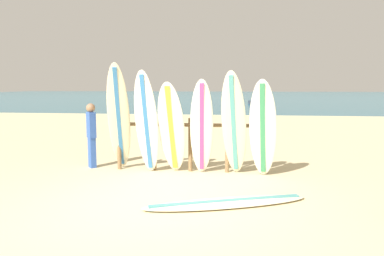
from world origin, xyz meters
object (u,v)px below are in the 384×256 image
object	(u,v)px
surfboard_leaning_center_left	(172,129)
surfboard_leaning_center	(202,127)
beachgoer_standing	(91,132)
surfboard_leaning_center_right	(234,124)
small_boat_offshore	(260,102)
surfboard_lying_on_sand	(227,202)
surfboard_rack	(190,139)
surfboard_leaning_far_left	(119,118)
surfboard_leaning_right	(263,129)
surfboard_leaning_left	(147,123)

from	to	relation	value
surfboard_leaning_center_left	surfboard_leaning_center	world-z (taller)	surfboard_leaning_center
surfboard_leaning_center	beachgoer_standing	xyz separation A→B (m)	(-2.60, 0.40, -0.20)
surfboard_leaning_center_right	surfboard_leaning_center_left	bearing A→B (deg)	178.58
beachgoer_standing	small_boat_offshore	distance (m)	29.05
surfboard_lying_on_sand	beachgoer_standing	size ratio (longest dim) A/B	1.86
surfboard_rack	surfboard_leaning_center	distance (m)	0.51
surfboard_leaning_far_left	small_boat_offshore	bearing A→B (deg)	80.57
surfboard_lying_on_sand	beachgoer_standing	xyz separation A→B (m)	(-3.19, 2.29, 0.79)
surfboard_leaning_right	beachgoer_standing	distance (m)	3.90
surfboard_rack	surfboard_lying_on_sand	size ratio (longest dim) A/B	1.21
surfboard_leaning_center_right	surfboard_leaning_right	xyz separation A→B (m)	(0.59, -0.05, -0.08)
surfboard_leaning_center_right	surfboard_leaning_right	bearing A→B (deg)	-4.86
surfboard_lying_on_sand	surfboard_rack	bearing A→B (deg)	111.59
surfboard_leaning_center_right	surfboard_lying_on_sand	world-z (taller)	surfboard_leaning_center_right
surfboard_leaning_center_left	surfboard_leaning_center_right	size ratio (longest dim) A/B	0.90
surfboard_leaning_center_left	small_boat_offshore	world-z (taller)	surfboard_leaning_center_left
surfboard_leaning_center_left	small_boat_offshore	bearing A→B (deg)	82.89
surfboard_leaning_far_left	surfboard_leaning_left	distance (m)	0.68
surfboard_leaning_center	surfboard_leaning_right	xyz separation A→B (m)	(1.26, -0.12, -0.00)
surfboard_leaning_right	beachgoer_standing	world-z (taller)	surfboard_leaning_right
beachgoer_standing	surfboard_lying_on_sand	bearing A→B (deg)	-35.75
surfboard_leaning_far_left	surfboard_leaning_right	xyz separation A→B (m)	(3.08, -0.18, -0.17)
surfboard_leaning_center_right	surfboard_leaning_center	bearing A→B (deg)	173.91
surfboard_leaning_center	surfboard_lying_on_sand	xyz separation A→B (m)	(0.59, -1.89, -0.99)
surfboard_leaning_right	surfboard_leaning_left	bearing A→B (deg)	179.30
surfboard_lying_on_sand	surfboard_leaning_center_right	bearing A→B (deg)	87.40
surfboard_lying_on_sand	small_boat_offshore	world-z (taller)	small_boat_offshore
surfboard_rack	surfboard_leaning_center_right	size ratio (longest dim) A/B	1.52
surfboard_leaning_right	small_boat_offshore	size ratio (longest dim) A/B	0.85
surfboard_rack	surfboard_leaning_left	world-z (taller)	surfboard_leaning_left
surfboard_leaning_far_left	beachgoer_standing	bearing A→B (deg)	155.99
surfboard_lying_on_sand	surfboard_leaning_center_left	bearing A→B (deg)	123.54
surfboard_leaning_center_right	surfboard_lying_on_sand	bearing A→B (deg)	-92.60
surfboard_leaning_center_right	beachgoer_standing	world-z (taller)	surfboard_leaning_center_right
surfboard_rack	surfboard_leaning_center	bearing A→B (deg)	-48.04
surfboard_rack	surfboard_leaning_left	xyz separation A→B (m)	(-0.88, -0.41, 0.38)
surfboard_leaning_center_left	small_boat_offshore	xyz separation A→B (m)	(3.61, 28.95, -0.74)
surfboard_leaning_far_left	small_boat_offshore	distance (m)	29.26
surfboard_leaning_center_left	surfboard_leaning_right	xyz separation A→B (m)	(1.90, -0.08, 0.02)
surfboard_leaning_far_left	surfboard_leaning_right	size ratio (longest dim) A/B	1.17
surfboard_leaning_far_left	surfboard_leaning_left	xyz separation A→B (m)	(0.66, -0.15, -0.08)
surfboard_leaning_right	surfboard_lying_on_sand	world-z (taller)	surfboard_leaning_right
surfboard_leaning_right	beachgoer_standing	bearing A→B (deg)	172.24
surfboard_leaning_center_left	surfboard_lying_on_sand	size ratio (longest dim) A/B	0.72
surfboard_leaning_right	surfboard_leaning_center	bearing A→B (deg)	174.48
surfboard_leaning_center	beachgoer_standing	size ratio (longest dim) A/B	1.37
surfboard_leaning_center	surfboard_leaning_center_right	size ratio (longest dim) A/B	0.93
surfboard_rack	surfboard_leaning_left	size ratio (longest dim) A/B	1.51
surfboard_leaning_far_left	small_boat_offshore	xyz separation A→B (m)	(4.79, 28.85, -0.94)
surfboard_leaning_center_left	surfboard_leaning_right	distance (m)	1.90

